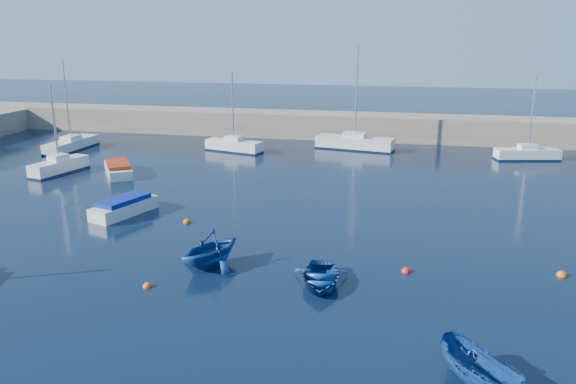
% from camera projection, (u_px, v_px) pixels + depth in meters
% --- Properties ---
extents(back_wall, '(96.00, 4.50, 2.60)m').
position_uv_depth(back_wall, '(361.00, 126.00, 60.50)').
color(back_wall, gray).
rests_on(back_wall, ground).
extents(sailboat_3, '(2.58, 5.37, 7.03)m').
position_uv_depth(sailboat_3, '(59.00, 166.00, 45.56)').
color(sailboat_3, silver).
rests_on(sailboat_3, ground).
extents(sailboat_4, '(2.07, 6.71, 8.66)m').
position_uv_depth(sailboat_4, '(71.00, 144.00, 54.73)').
color(sailboat_4, silver).
rests_on(sailboat_4, ground).
extents(sailboat_5, '(5.90, 3.05, 7.60)m').
position_uv_depth(sailboat_5, '(234.00, 145.00, 53.97)').
color(sailboat_5, silver).
rests_on(sailboat_5, ground).
extents(sailboat_6, '(7.81, 3.47, 9.87)m').
position_uv_depth(sailboat_6, '(355.00, 142.00, 55.03)').
color(sailboat_6, silver).
rests_on(sailboat_6, ground).
extents(sailboat_7, '(5.81, 2.75, 7.43)m').
position_uv_depth(sailboat_7, '(527.00, 154.00, 50.44)').
color(sailboat_7, silver).
rests_on(sailboat_7, ground).
extents(motorboat_1, '(2.89, 4.74, 1.10)m').
position_uv_depth(motorboat_1, '(124.00, 207.00, 35.15)').
color(motorboat_1, silver).
rests_on(motorboat_1, ground).
extents(motorboat_2, '(4.25, 5.11, 1.03)m').
position_uv_depth(motorboat_2, '(118.00, 169.00, 45.13)').
color(motorboat_2, silver).
rests_on(motorboat_2, ground).
extents(dinghy_center, '(2.92, 3.81, 0.73)m').
position_uv_depth(dinghy_center, '(320.00, 277.00, 25.31)').
color(dinghy_center, navy).
rests_on(dinghy_center, ground).
extents(dinghy_left, '(4.38, 4.59, 1.88)m').
position_uv_depth(dinghy_left, '(210.00, 248.00, 27.17)').
color(dinghy_left, navy).
rests_on(dinghy_left, ground).
extents(dinghy_right, '(3.04, 3.71, 1.37)m').
position_uv_depth(dinghy_right, '(480.00, 373.00, 17.63)').
color(dinghy_right, navy).
rests_on(dinghy_right, ground).
extents(buoy_0, '(0.43, 0.43, 0.43)m').
position_uv_depth(buoy_0, '(148.00, 287.00, 25.21)').
color(buoy_0, '#DB550B').
rests_on(buoy_0, ground).
extents(buoy_1, '(0.46, 0.46, 0.46)m').
position_uv_depth(buoy_1, '(406.00, 272.00, 26.77)').
color(buoy_1, red).
rests_on(buoy_1, ground).
extents(buoy_2, '(0.49, 0.49, 0.49)m').
position_uv_depth(buoy_2, '(562.00, 276.00, 26.34)').
color(buoy_2, '#DB550B').
rests_on(buoy_2, ground).
extents(buoy_3, '(0.48, 0.48, 0.48)m').
position_uv_depth(buoy_3, '(187.00, 223.00, 33.75)').
color(buoy_3, '#DB550B').
rests_on(buoy_3, ground).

